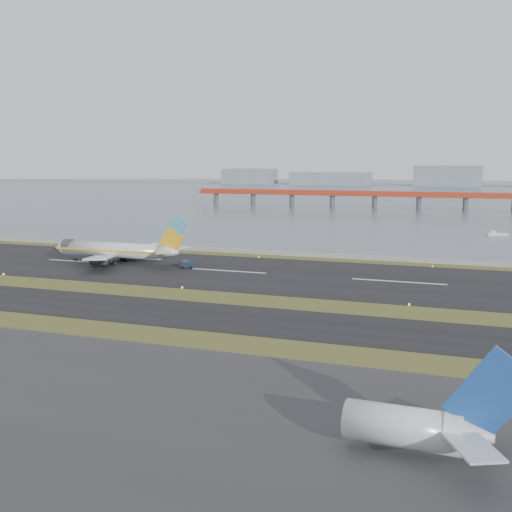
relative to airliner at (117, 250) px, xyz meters
The scene contains 11 objects.
ground 42.67m from the airliner, 45.64° to the right, with size 1000.00×1000.00×0.00m, color #374017.
taxiway_strip 51.91m from the airliner, 54.96° to the right, with size 1000.00×18.00×0.10m, color black.
runway_strip 29.94m from the airliner, ahead, with size 1000.00×45.00×0.10m, color black.
seawall 42.06m from the airliner, 44.86° to the left, with size 1000.00×2.50×1.00m, color gray.
bay_water 430.63m from the airliner, 86.04° to the left, with size 1400.00×800.00×1.30m, color #4A576A.
red_pier 225.19m from the airliner, 77.24° to the left, with size 260.00×5.00×10.20m.
far_shoreline 591.19m from the airliner, 85.79° to the left, with size 1400.00×80.00×60.50m.
airliner is the anchor object (origin of this frame).
pushback_tug 19.73m from the airliner, ahead, with size 3.43×2.36×2.03m.
second_airliner_tail 117.87m from the airliner, 44.84° to the right, with size 15.90×13.26×9.86m.
workboat_near 134.38m from the airliner, 48.32° to the left, with size 7.55×4.62×1.75m.
Camera 1 is at (58.28, -106.38, 25.20)m, focal length 45.00 mm.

